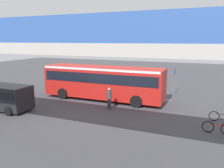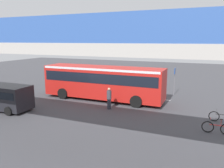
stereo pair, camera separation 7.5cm
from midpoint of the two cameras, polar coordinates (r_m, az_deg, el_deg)
name	(u,v)px [view 2 (the right image)]	position (r m, az deg, el deg)	size (l,w,h in m)	color
ground	(93,99)	(21.95, -4.65, -3.73)	(80.00, 80.00, 0.00)	#424247
city_bus	(103,80)	(21.23, -2.26, 0.99)	(11.54, 2.85, 3.15)	red
parked_van	(3,95)	(20.29, -25.83, -2.62)	(4.80, 2.17, 2.05)	black
bicycle_black	(222,117)	(17.47, 26.26, -7.50)	(1.77, 0.44, 0.96)	black
bicycle_red	(217,128)	(15.28, 25.20, -10.02)	(1.77, 0.44, 0.96)	black
pedestrian	(109,99)	(18.47, -0.62, -3.70)	(0.38, 0.38, 1.79)	#2D2D38
traffic_sign	(175,77)	(23.87, 15.66, 1.73)	(0.08, 0.60, 2.80)	slate
lane_dash_leftmost	(160,99)	(22.13, 12.12, -3.82)	(2.00, 0.20, 0.01)	silver
lane_dash_left	(121,95)	(23.17, 2.36, -2.91)	(2.00, 0.20, 0.01)	silver
lane_dash_centre	(87,92)	(24.81, -6.33, -2.02)	(2.00, 0.20, 0.01)	silver
lane_dash_right	(57,89)	(26.96, -13.77, -1.22)	(2.00, 0.20, 0.01)	silver
pedestrian_overpass	(7,53)	(13.37, -24.93, 7.09)	(31.39, 2.60, 6.58)	#B2ADA5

